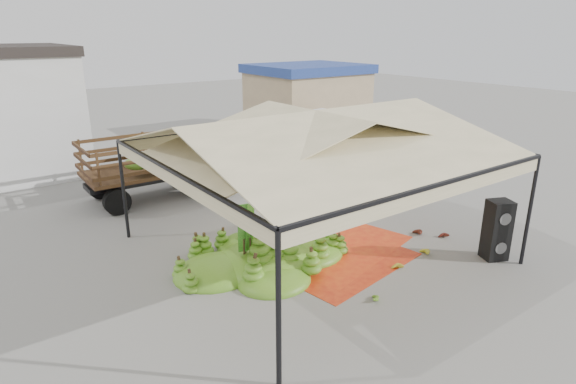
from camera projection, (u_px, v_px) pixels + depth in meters
ground at (313, 249)px, 13.85m from camera, size 90.00×90.00×0.00m
canopy_tent at (315, 137)px, 12.80m from camera, size 8.10×8.10×4.00m
building_tan at (307, 99)px, 28.72m from camera, size 6.30×5.30×4.10m
tarp_left at (329, 255)px, 13.49m from camera, size 4.36×4.21×0.01m
tarp_right at (316, 240)px, 14.43m from camera, size 5.07×5.21×0.01m
banana_heap at (266, 246)px, 12.83m from camera, size 5.83×5.18×1.07m
hand_yellow_a at (423, 251)px, 13.49m from camera, size 0.60×0.55×0.22m
hand_yellow_b at (398, 267)px, 12.64m from camera, size 0.54×0.52×0.19m
hand_red_a at (416, 232)px, 14.79m from camera, size 0.59×0.52×0.23m
hand_red_b at (444, 236)px, 14.56m from camera, size 0.53×0.52×0.19m
hand_green at (372, 297)px, 11.22m from camera, size 0.52×0.52×0.18m
hanging_bunches at (330, 180)px, 11.38m from camera, size 1.74×0.24×0.20m
speaker_stack at (497, 230)px, 13.07m from camera, size 0.77×0.74×1.68m
banana_leaves at (236, 264)px, 13.00m from camera, size 0.96×1.36×3.70m
vendor at (259, 171)px, 18.55m from camera, size 0.66×0.48×1.67m
truck_left at (184, 155)px, 18.46m from camera, size 6.83×2.44×2.34m
truck_right at (294, 134)px, 22.77m from camera, size 6.40×2.70×2.14m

